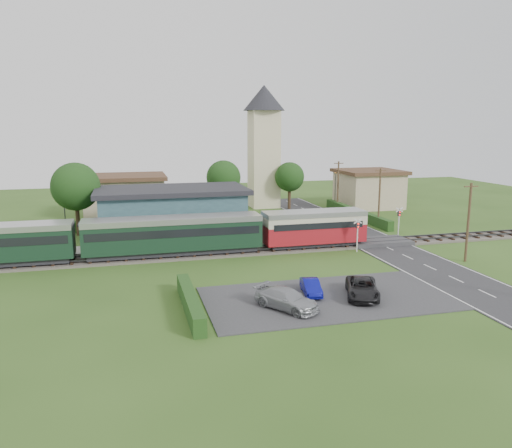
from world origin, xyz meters
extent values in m
plane|color=#2D4C19|center=(0.00, 0.00, 0.00)|extent=(120.00, 120.00, 0.00)
cube|color=#4C443D|center=(0.00, 2.00, 0.10)|extent=(76.00, 3.20, 0.20)
cube|color=#3F3F47|center=(0.00, 1.28, 0.42)|extent=(76.00, 0.08, 0.15)
cube|color=#3F3F47|center=(0.00, 2.72, 0.42)|extent=(76.00, 0.08, 0.15)
cube|color=#28282B|center=(10.00, 0.00, 0.03)|extent=(6.00, 70.00, 0.05)
cube|color=#333335|center=(-1.50, -12.00, 0.04)|extent=(17.00, 9.00, 0.08)
cube|color=#333335|center=(10.00, 2.00, 0.23)|extent=(6.20, 3.40, 0.45)
cube|color=gray|center=(-10.00, 5.20, 0.23)|extent=(30.00, 3.00, 0.45)
cube|color=beige|center=(-18.00, 5.20, 1.65)|extent=(2.00, 2.00, 2.40)
cube|color=#232328|center=(-18.00, 5.20, 2.93)|extent=(2.30, 2.30, 0.15)
cube|color=#436E76|center=(-10.00, 11.00, 2.40)|extent=(15.00, 8.00, 4.80)
cube|color=#232328|center=(-10.00, 11.00, 5.05)|extent=(16.00, 9.00, 0.50)
cube|color=#232328|center=(-10.00, 7.06, 1.10)|extent=(1.20, 0.12, 2.20)
cube|color=black|center=(-15.00, 7.06, 2.40)|extent=(1.00, 0.12, 1.20)
cube|color=black|center=(-13.00, 7.06, 2.40)|extent=(1.00, 0.12, 1.20)
cube|color=black|center=(-7.00, 7.06, 2.40)|extent=(1.00, 0.12, 1.20)
cube|color=black|center=(-5.00, 7.06, 2.40)|extent=(1.00, 0.12, 1.20)
cube|color=#232328|center=(2.90, 2.00, 0.59)|extent=(9.00, 2.20, 0.50)
cube|color=maroon|center=(2.90, 2.00, 1.59)|extent=(10.00, 2.80, 1.80)
cube|color=beige|center=(2.90, 2.00, 2.84)|extent=(10.00, 2.82, 0.90)
cube|color=black|center=(2.90, 2.00, 2.49)|extent=(9.00, 2.88, 0.60)
cube|color=#A7A7A7|center=(2.90, 2.00, 3.49)|extent=(10.00, 2.90, 0.45)
cube|color=#232328|center=(-10.70, 2.00, 0.59)|extent=(15.20, 2.20, 0.50)
cube|color=black|center=(-10.70, 2.00, 2.09)|extent=(16.00, 2.80, 2.60)
cube|color=black|center=(-10.70, 2.00, 2.49)|extent=(15.40, 2.86, 0.70)
cube|color=#A7A7A7|center=(-10.70, 2.00, 3.49)|extent=(16.00, 2.90, 0.50)
cube|color=beige|center=(5.00, 28.00, 7.00)|extent=(4.00, 4.00, 14.00)
cone|color=#232328|center=(5.00, 28.00, 15.80)|extent=(6.00, 6.00, 3.60)
cube|color=tan|center=(-15.00, 25.00, 2.50)|extent=(10.00, 8.00, 5.00)
cube|color=#472D1E|center=(-15.00, 25.00, 5.25)|extent=(10.80, 8.80, 0.50)
cube|color=tan|center=(20.00, 24.00, 2.50)|extent=(8.00, 8.00, 5.00)
cube|color=#472D1E|center=(20.00, 24.00, 5.25)|extent=(8.80, 8.80, 0.50)
cube|color=#193814|center=(-11.00, -12.00, 0.60)|extent=(0.80, 9.00, 1.20)
cube|color=#193814|center=(14.20, 16.00, 0.60)|extent=(0.80, 18.00, 1.20)
cube|color=#193814|center=(-10.00, 15.50, 0.65)|extent=(22.00, 0.80, 1.30)
cylinder|color=#332316|center=(-20.00, 14.00, 2.06)|extent=(0.44, 0.44, 4.12)
sphere|color=#143311|center=(-20.00, 14.00, 5.40)|extent=(5.20, 5.20, 5.20)
cylinder|color=#332316|center=(-2.00, 23.00, 1.93)|extent=(0.44, 0.44, 3.85)
sphere|color=#143311|center=(-2.00, 23.00, 5.04)|extent=(4.60, 4.60, 4.60)
cylinder|color=#332316|center=(8.00, 25.00, 1.79)|extent=(0.44, 0.44, 3.58)
sphere|color=#143311|center=(8.00, 25.00, 4.68)|extent=(4.20, 4.20, 4.20)
cylinder|color=#473321|center=(14.20, -6.00, 3.50)|extent=(0.22, 0.22, 7.00)
cube|color=#473321|center=(14.20, -6.00, 6.70)|extent=(1.40, 0.10, 0.10)
cylinder|color=#473321|center=(14.20, 10.00, 3.50)|extent=(0.22, 0.22, 7.00)
cube|color=#473321|center=(14.20, 10.00, 6.70)|extent=(1.40, 0.10, 0.10)
cylinder|color=#473321|center=(14.20, 22.00, 3.50)|extent=(0.22, 0.22, 7.00)
cube|color=#473321|center=(14.20, 22.00, 6.70)|extent=(1.40, 0.10, 0.10)
cylinder|color=silver|center=(6.40, -0.40, 1.50)|extent=(0.12, 0.12, 3.00)
cube|color=#232328|center=(6.40, -0.40, 2.60)|extent=(0.35, 0.18, 0.55)
sphere|color=#FF190C|center=(6.40, -0.52, 2.75)|extent=(0.14, 0.14, 0.14)
sphere|color=#FF190C|center=(6.40, -0.52, 2.45)|extent=(0.14, 0.14, 0.14)
cube|color=silver|center=(6.40, -0.40, 3.00)|extent=(0.84, 0.05, 0.55)
cube|color=silver|center=(6.40, -0.40, 3.00)|extent=(0.84, 0.05, 0.55)
cylinder|color=silver|center=(13.60, 4.40, 1.50)|extent=(0.12, 0.12, 3.00)
cube|color=#232328|center=(13.60, 4.40, 2.60)|extent=(0.35, 0.18, 0.55)
sphere|color=#FF190C|center=(13.60, 4.28, 2.75)|extent=(0.14, 0.14, 0.14)
sphere|color=#FF190C|center=(13.60, 4.28, 2.45)|extent=(0.14, 0.14, 0.14)
cube|color=silver|center=(13.60, 4.40, 3.00)|extent=(0.84, 0.05, 0.55)
cube|color=silver|center=(13.60, 4.40, 3.00)|extent=(0.84, 0.05, 0.55)
cylinder|color=#3F3F47|center=(-22.00, 20.00, 2.50)|extent=(0.14, 0.14, 5.00)
sphere|color=orange|center=(-22.00, 20.00, 5.00)|extent=(0.30, 0.30, 0.30)
cylinder|color=#3F3F47|center=(16.00, 27.00, 2.50)|extent=(0.14, 0.14, 5.00)
sphere|color=orange|center=(16.00, 27.00, 5.00)|extent=(0.30, 0.30, 0.30)
imported|color=navy|center=(10.49, 10.79, 0.58)|extent=(3.29, 1.92, 1.05)
imported|color=#0C0F84|center=(-2.30, -11.02, 0.61)|extent=(1.66, 3.38, 1.07)
imported|color=#9A9CA1|center=(-4.88, -13.35, 0.74)|extent=(4.13, 4.83, 1.33)
imported|color=black|center=(0.96, -12.46, 0.72)|extent=(3.64, 5.03, 1.27)
imported|color=gray|center=(-2.80, 4.45, 1.29)|extent=(0.70, 0.55, 1.67)
imported|color=gray|center=(-15.25, 5.32, 1.42)|extent=(0.89, 1.06, 1.94)
camera|label=1|loc=(-14.60, -42.80, 11.83)|focal=35.00mm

